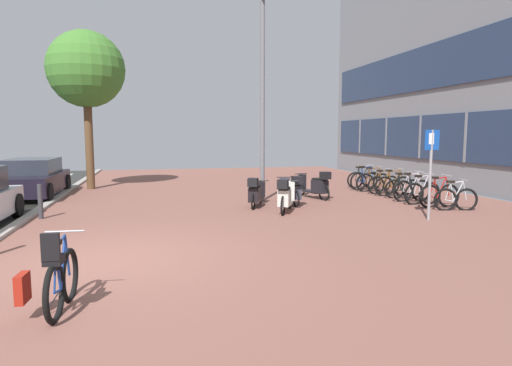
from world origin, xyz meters
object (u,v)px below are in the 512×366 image
at_px(bicycle_rack_02, 422,193).
at_px(bollard_far, 40,202).
at_px(bicycle_rack_05, 394,186).
at_px(bicycle_rack_04, 403,189).
at_px(bicycle_rack_00, 456,199).
at_px(parking_sign, 431,164).
at_px(parked_car_far, 32,178).
at_px(street_tree, 86,70).
at_px(scooter_far, 316,186).
at_px(scooter_near, 292,191).
at_px(lamp_post, 263,88).
at_px(bicycle_rack_03, 412,190).
at_px(bicycle_foreground, 58,280).
at_px(scooter_extra, 256,193).
at_px(bicycle_rack_01, 439,195).
at_px(scooter_mid, 285,197).
at_px(bicycle_rack_06, 384,184).
at_px(bicycle_rack_07, 374,182).
at_px(bicycle_rack_09, 362,180).
at_px(bicycle_rack_08, 366,181).

xyz_separation_m(bicycle_rack_02, bollard_far, (-11.02, 0.12, 0.10)).
bearing_deg(bicycle_rack_05, bicycle_rack_04, -90.61).
height_order(bicycle_rack_00, parking_sign, parking_sign).
distance_m(parked_car_far, street_tree, 4.70).
xyz_separation_m(bicycle_rack_04, scooter_far, (-2.92, 0.60, 0.11)).
height_order(scooter_near, parked_car_far, parked_car_far).
xyz_separation_m(bicycle_rack_05, lamp_post, (-4.81, -0.05, 3.28)).
bearing_deg(bicycle_rack_03, bicycle_foreground, -143.49).
bearing_deg(scooter_extra, bicycle_rack_04, 6.85).
xyz_separation_m(scooter_extra, parked_car_far, (-7.14, 4.08, 0.21)).
distance_m(bicycle_rack_01, bicycle_rack_02, 0.64).
bearing_deg(scooter_far, bicycle_rack_01, -39.42).
distance_m(bicycle_rack_02, bollard_far, 11.02).
relative_size(scooter_extra, parked_car_far, 0.39).
bearing_deg(scooter_mid, bicycle_rack_06, 32.09).
bearing_deg(bicycle_rack_05, bicycle_rack_06, 93.70).
xyz_separation_m(bicycle_rack_00, street_tree, (-10.87, 7.63, 4.32)).
relative_size(bicycle_rack_07, parked_car_far, 0.34).
bearing_deg(parked_car_far, bicycle_rack_02, -20.74).
bearing_deg(scooter_mid, street_tree, 131.23).
relative_size(bicycle_rack_04, scooter_far, 0.70).
bearing_deg(bicycle_rack_03, scooter_far, 157.04).
xyz_separation_m(bicycle_rack_01, bicycle_rack_09, (-0.00, 4.94, -0.02)).
relative_size(bicycle_rack_06, bicycle_rack_07, 0.96).
bearing_deg(parked_car_far, bollard_far, -73.74).
xyz_separation_m(scooter_near, parking_sign, (2.64, -3.11, 0.99)).
height_order(bicycle_rack_01, street_tree, street_tree).
xyz_separation_m(bicycle_rack_04, street_tree, (-10.72, 5.16, 4.31)).
bearing_deg(bicycle_rack_00, bicycle_rack_09, 90.99).
xyz_separation_m(scooter_far, scooter_extra, (-2.39, -1.23, -0.02)).
distance_m(bicycle_rack_07, street_tree, 11.92).
xyz_separation_m(bicycle_rack_03, bollard_far, (-11.06, -0.50, 0.10)).
distance_m(bicycle_rack_04, scooter_mid, 5.01).
bearing_deg(bicycle_rack_09, street_tree, 169.10).
bearing_deg(bicycle_rack_06, bicycle_rack_09, 87.39).
relative_size(bicycle_rack_07, bicycle_rack_08, 1.00).
xyz_separation_m(scooter_near, scooter_mid, (-0.60, -1.26, 0.02)).
bearing_deg(parking_sign, scooter_mid, 150.31).
bearing_deg(bicycle_rack_01, scooter_mid, 178.15).
relative_size(bicycle_rack_02, bicycle_rack_06, 1.01).
xyz_separation_m(bicycle_rack_04, lamp_post, (-4.80, 0.57, 3.30)).
bearing_deg(bicycle_rack_00, bicycle_rack_05, 92.61).
bearing_deg(bicycle_rack_07, parked_car_far, 172.66).
height_order(bicycle_rack_00, bicycle_rack_04, bicycle_rack_04).
height_order(bicycle_rack_02, bicycle_rack_05, bicycle_rack_05).
height_order(bicycle_rack_07, parked_car_far, parked_car_far).
bearing_deg(bicycle_rack_00, scooter_mid, 170.98).
bearing_deg(parked_car_far, bicycle_rack_08, -4.51).
bearing_deg(bicycle_rack_02, scooter_extra, 173.46).
bearing_deg(parked_car_far, bicycle_rack_03, -18.14).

